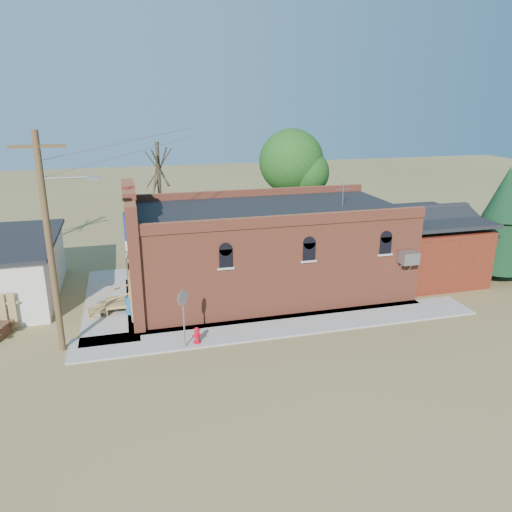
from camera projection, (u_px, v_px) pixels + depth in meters
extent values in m
plane|color=olive|center=(258.00, 339.00, 21.88)|extent=(120.00, 120.00, 0.00)
cube|color=#9E9991|center=(285.00, 326.00, 23.07)|extent=(19.00, 2.20, 0.08)
cube|color=#9E9991|center=(111.00, 301.00, 25.84)|extent=(2.60, 10.00, 0.08)
cube|color=#A24931|center=(268.00, 251.00, 26.75)|extent=(14.00, 7.00, 4.50)
cube|color=black|center=(268.00, 209.00, 26.05)|extent=(13.80, 6.80, 0.12)
cube|color=#A24931|center=(133.00, 249.00, 24.83)|extent=(0.50, 7.40, 5.80)
cube|color=navy|center=(125.00, 235.00, 23.32)|extent=(0.08, 1.10, 1.56)
cube|color=gray|center=(409.00, 258.00, 24.52)|extent=(0.85, 0.65, 0.60)
cube|color=#5E1C10|center=(422.00, 249.00, 29.29)|extent=(5.00, 6.00, 3.20)
cylinder|color=#4C371E|center=(50.00, 247.00, 19.60)|extent=(0.26, 0.26, 9.00)
cube|color=#4C371E|center=(36.00, 146.00, 18.41)|extent=(2.00, 0.12, 0.12)
cylinder|color=gray|center=(66.00, 178.00, 19.00)|extent=(1.80, 0.08, 0.08)
cube|color=gray|center=(94.00, 178.00, 19.26)|extent=(0.45, 0.22, 0.14)
cylinder|color=#473928|center=(160.00, 201.00, 31.97)|extent=(0.24, 0.24, 7.50)
cylinder|color=#473928|center=(290.00, 202.00, 34.83)|extent=(0.28, 0.28, 6.30)
sphere|color=#1A4714|center=(291.00, 161.00, 33.98)|extent=(4.40, 4.40, 4.40)
cylinder|color=#473928|center=(495.00, 268.00, 29.20)|extent=(0.30, 0.30, 1.20)
cone|color=black|center=(503.00, 221.00, 28.35)|extent=(3.60, 3.60, 5.50)
cone|color=black|center=(507.00, 193.00, 27.86)|extent=(2.41, 2.41, 3.00)
cylinder|color=#BA0A1E|center=(197.00, 342.00, 21.39)|extent=(0.39, 0.39, 0.06)
cylinder|color=#BA0A1E|center=(197.00, 336.00, 21.30)|extent=(0.27, 0.27, 0.55)
sphere|color=#BA0A1E|center=(197.00, 330.00, 21.21)|extent=(0.22, 0.22, 0.22)
cylinder|color=#BA0A1E|center=(197.00, 337.00, 21.17)|extent=(0.13, 0.14, 0.10)
cylinder|color=#BA0A1E|center=(194.00, 336.00, 21.27)|extent=(0.14, 0.13, 0.10)
cylinder|color=#BA0A1E|center=(200.00, 335.00, 21.33)|extent=(0.14, 0.13, 0.10)
cylinder|color=gray|center=(184.00, 321.00, 20.71)|extent=(0.08, 0.08, 2.34)
cylinder|color=gray|center=(183.00, 298.00, 20.37)|extent=(0.50, 0.53, 0.70)
cylinder|color=#A62209|center=(183.00, 297.00, 20.41)|extent=(0.50, 0.53, 0.70)
cylinder|color=#1A5485|center=(131.00, 305.00, 24.21)|extent=(0.70, 0.70, 0.85)
cube|color=#4F311F|center=(2.00, 331.00, 21.89)|extent=(0.46, 1.23, 0.64)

